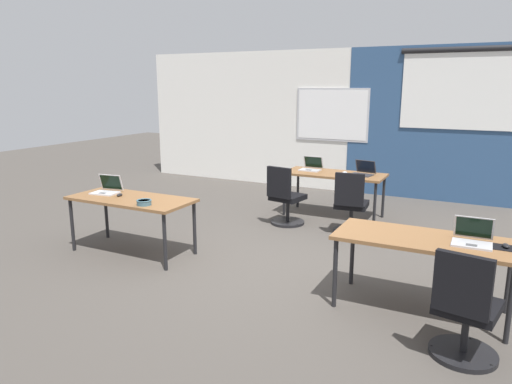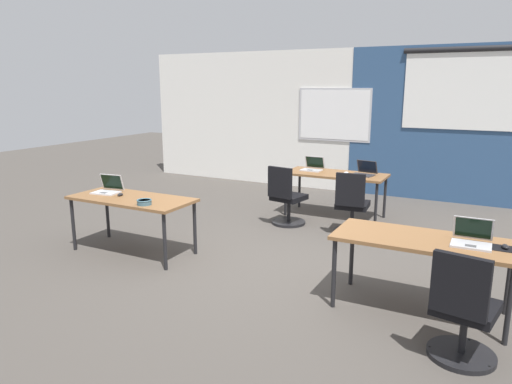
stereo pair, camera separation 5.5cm
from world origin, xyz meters
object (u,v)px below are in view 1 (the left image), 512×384
at_px(mouse_near_left_end, 120,195).
at_px(mouse_far_right, 345,173).
at_px(desk_near_right, 423,244).
at_px(laptop_near_right_end, 472,238).
at_px(laptop_near_left_end, 107,189).
at_px(mouse_near_right_end, 506,246).
at_px(snack_bowl, 144,202).
at_px(desk_far_center, 334,177).
at_px(chair_far_right, 351,209).
at_px(chair_far_left, 285,201).
at_px(chair_near_right_end, 465,315).
at_px(desk_near_left, 131,202).
at_px(laptop_far_left, 311,167).
at_px(laptop_far_right, 363,172).

height_order(mouse_near_left_end, mouse_far_right, same).
distance_m(desk_near_right, laptop_near_right_end, 0.42).
relative_size(laptop_near_left_end, mouse_far_right, 3.23).
xyz_separation_m(mouse_near_right_end, snack_bowl, (-3.78, -0.24, 0.01)).
bearing_deg(desk_far_center, chair_far_right, -57.23).
relative_size(chair_far_left, chair_near_right_end, 1.00).
xyz_separation_m(chair_far_right, snack_bowl, (-1.87, -2.22, 0.38)).
height_order(desk_near_left, mouse_near_left_end, mouse_near_left_end).
height_order(laptop_near_left_end, laptop_near_right_end, laptop_near_left_end).
relative_size(laptop_far_left, chair_far_left, 0.36).
bearing_deg(laptop_near_left_end, mouse_near_left_end, -22.88).
bearing_deg(laptop_far_left, laptop_far_right, -1.39).
distance_m(desk_near_right, mouse_near_left_end, 3.69).
distance_m(mouse_near_right_end, chair_far_right, 2.78).
distance_m(desk_near_right, snack_bowl, 3.12).
bearing_deg(laptop_far_right, mouse_far_right, -164.54).
bearing_deg(chair_far_left, laptop_near_right_end, 153.16).
distance_m(laptop_far_left, laptop_near_left_end, 3.33).
distance_m(chair_far_left, chair_far_right, 1.02).
height_order(desk_far_center, chair_near_right_end, chair_near_right_end).
bearing_deg(laptop_near_right_end, chair_far_left, 142.86).
height_order(laptop_near_left_end, mouse_far_right, laptop_near_left_end).
relative_size(desk_near_right, chair_far_left, 1.74).
bearing_deg(desk_near_right, mouse_near_left_end, -179.99).
bearing_deg(chair_far_right, chair_far_left, -5.68).
xyz_separation_m(chair_far_left, laptop_near_right_end, (2.66, -1.99, 0.39)).
xyz_separation_m(laptop_far_left, snack_bowl, (-0.93, -3.10, -0.01)).
bearing_deg(desk_near_right, desk_near_left, 180.00).
height_order(desk_near_left, laptop_far_right, laptop_far_right).
distance_m(desk_far_center, mouse_far_right, 0.18).
relative_size(desk_far_center, chair_far_left, 1.74).
height_order(chair_near_right_end, mouse_far_right, chair_near_right_end).
bearing_deg(laptop_far_right, chair_far_right, -75.84).
relative_size(laptop_far_right, mouse_far_right, 3.32).
height_order(laptop_far_left, laptop_near_left_end, laptop_near_left_end).
bearing_deg(desk_near_left, chair_far_right, 41.64).
xyz_separation_m(desk_near_left, laptop_far_left, (1.32, 2.88, 0.11)).
height_order(desk_far_center, laptop_near_left_end, laptop_near_left_end).
bearing_deg(laptop_far_right, mouse_near_left_end, -119.85).
distance_m(mouse_near_right_end, mouse_far_right, 3.59).
height_order(chair_far_left, laptop_near_left_end, laptop_near_left_end).
bearing_deg(mouse_far_right, mouse_near_right_end, -51.12).
height_order(laptop_near_left_end, chair_near_right_end, laptop_near_left_end).
distance_m(chair_far_left, laptop_near_right_end, 3.35).
height_order(laptop_near_left_end, mouse_near_right_end, laptop_near_left_end).
xyz_separation_m(laptop_far_left, chair_near_right_end, (2.60, -3.61, -0.39)).
distance_m(desk_far_center, laptop_near_left_end, 3.52).
bearing_deg(mouse_far_right, laptop_near_left_end, -130.84).
bearing_deg(chair_far_left, mouse_near_right_end, 155.84).
bearing_deg(laptop_far_right, snack_bowl, -110.51).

